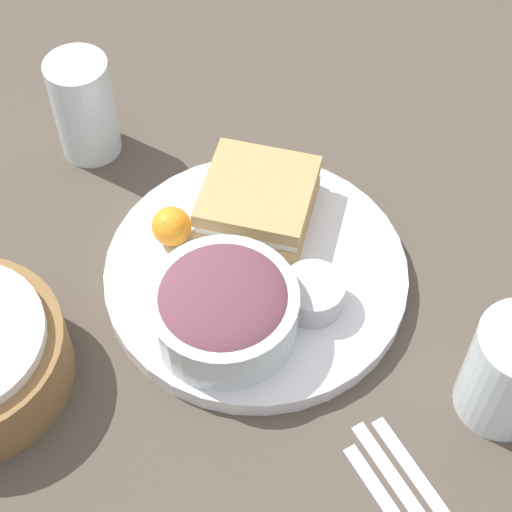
{
  "coord_description": "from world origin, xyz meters",
  "views": [
    {
      "loc": [
        -0.48,
        0.03,
        0.7
      ],
      "look_at": [
        0.0,
        0.0,
        0.04
      ],
      "focal_mm": 60.0,
      "sensor_mm": 36.0,
      "label": 1
    }
  ],
  "objects_px": {
    "salad_bowl": "(223,307)",
    "dressing_cup": "(313,294)",
    "drink_glass": "(84,107)",
    "sandwich": "(258,200)",
    "water_glass": "(512,372)",
    "fork": "(441,510)",
    "plate": "(256,274)"
  },
  "relations": [
    {
      "from": "salad_bowl",
      "to": "dressing_cup",
      "type": "relative_size",
      "value": 2.32
    },
    {
      "from": "drink_glass",
      "to": "sandwich",
      "type": "bearing_deg",
      "value": -125.05
    },
    {
      "from": "sandwich",
      "to": "salad_bowl",
      "type": "height_order",
      "value": "salad_bowl"
    },
    {
      "from": "dressing_cup",
      "to": "salad_bowl",
      "type": "bearing_deg",
      "value": 103.68
    },
    {
      "from": "sandwich",
      "to": "dressing_cup",
      "type": "relative_size",
      "value": 2.28
    },
    {
      "from": "sandwich",
      "to": "water_glass",
      "type": "xyz_separation_m",
      "value": [
        -0.21,
        -0.2,
        0.01
      ]
    },
    {
      "from": "sandwich",
      "to": "water_glass",
      "type": "relative_size",
      "value": 1.24
    },
    {
      "from": "sandwich",
      "to": "water_glass",
      "type": "distance_m",
      "value": 0.3
    },
    {
      "from": "dressing_cup",
      "to": "drink_glass",
      "type": "height_order",
      "value": "drink_glass"
    },
    {
      "from": "fork",
      "to": "drink_glass",
      "type": "bearing_deg",
      "value": -170.54
    },
    {
      "from": "drink_glass",
      "to": "fork",
      "type": "xyz_separation_m",
      "value": [
        -0.44,
        -0.31,
        -0.06
      ]
    },
    {
      "from": "sandwich",
      "to": "drink_glass",
      "type": "bearing_deg",
      "value": 54.95
    },
    {
      "from": "water_glass",
      "to": "fork",
      "type": "bearing_deg",
      "value": 143.89
    },
    {
      "from": "salad_bowl",
      "to": "fork",
      "type": "height_order",
      "value": "salad_bowl"
    },
    {
      "from": "salad_bowl",
      "to": "sandwich",
      "type": "bearing_deg",
      "value": -16.82
    },
    {
      "from": "plate",
      "to": "drink_glass",
      "type": "relative_size",
      "value": 2.48
    },
    {
      "from": "plate",
      "to": "salad_bowl",
      "type": "height_order",
      "value": "salad_bowl"
    },
    {
      "from": "plate",
      "to": "drink_glass",
      "type": "xyz_separation_m",
      "value": [
        0.19,
        0.17,
        0.05
      ]
    },
    {
      "from": "sandwich",
      "to": "drink_glass",
      "type": "height_order",
      "value": "drink_glass"
    },
    {
      "from": "sandwich",
      "to": "drink_glass",
      "type": "xyz_separation_m",
      "value": [
        0.12,
        0.18,
        0.02
      ]
    },
    {
      "from": "plate",
      "to": "fork",
      "type": "bearing_deg",
      "value": -150.42
    },
    {
      "from": "plate",
      "to": "salad_bowl",
      "type": "xyz_separation_m",
      "value": [
        -0.06,
        0.03,
        0.04
      ]
    },
    {
      "from": "drink_glass",
      "to": "water_glass",
      "type": "relative_size",
      "value": 1.1
    },
    {
      "from": "plate",
      "to": "drink_glass",
      "type": "distance_m",
      "value": 0.26
    },
    {
      "from": "sandwich",
      "to": "drink_glass",
      "type": "distance_m",
      "value": 0.22
    },
    {
      "from": "plate",
      "to": "fork",
      "type": "xyz_separation_m",
      "value": [
        -0.24,
        -0.14,
        -0.01
      ]
    },
    {
      "from": "salad_bowl",
      "to": "dressing_cup",
      "type": "height_order",
      "value": "salad_bowl"
    },
    {
      "from": "plate",
      "to": "dressing_cup",
      "type": "bearing_deg",
      "value": -130.95
    },
    {
      "from": "sandwich",
      "to": "drink_glass",
      "type": "relative_size",
      "value": 1.13
    },
    {
      "from": "salad_bowl",
      "to": "plate",
      "type": "bearing_deg",
      "value": -27.5
    },
    {
      "from": "plate",
      "to": "water_glass",
      "type": "relative_size",
      "value": 2.73
    },
    {
      "from": "dressing_cup",
      "to": "fork",
      "type": "relative_size",
      "value": 0.32
    }
  ]
}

